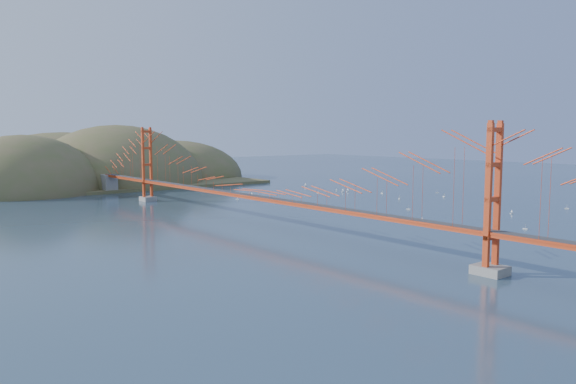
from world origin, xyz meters
TOP-DOWN VIEW (x-y plane):
  - ground at (0.00, 0.00)m, footprint 320.00×320.00m
  - bridge at (0.00, 0.18)m, footprint 2.20×94.40m
  - far_headlands at (2.21, 68.52)m, footprint 84.00×58.00m
  - sailboat_16 at (12.20, 22.72)m, footprint 0.56×0.56m
  - sailboat_0 at (21.48, -21.30)m, footprint 0.48×0.53m
  - sailboat_4 at (41.54, 3.84)m, footprint 0.67×0.67m
  - sailboat_2 at (31.66, -13.94)m, footprint 0.52×0.50m
  - sailboat_7 at (35.82, 33.23)m, footprint 0.65×0.57m
  - sailboat_12 at (16.69, 38.48)m, footprint 0.50×0.50m
  - sailboat_11 at (46.11, 8.57)m, footprint 0.57×0.57m
  - sailboat_6 at (16.69, -10.76)m, footprint 0.59×0.59m
  - sailboat_17 at (34.91, 20.17)m, footprint 0.61×0.51m
  - sailboat_9 at (37.42, 13.99)m, footprint 0.54×0.60m
  - sailboat_15 at (28.52, 21.29)m, footprint 0.40×0.50m
  - sailboat_3 at (16.82, 25.21)m, footprint 0.63×0.56m
  - sailboat_1 at (24.28, -2.51)m, footprint 0.61×0.61m
  - sailboat_14 at (32.89, 6.29)m, footprint 0.66×0.66m
  - sailboat_8 at (33.84, 20.38)m, footprint 0.63×0.58m
  - sailboat_5 at (42.44, -16.26)m, footprint 0.61×0.61m
  - sailboat_extra_1 at (33.22, 21.42)m, footprint 0.63×0.63m

SIDE VIEW (x-z plane):
  - ground at x=0.00m, z-range 0.00..0.00m
  - far_headlands at x=2.21m, z-range -12.50..12.50m
  - sailboat_12 at x=16.69m, z-range -0.14..0.41m
  - sailboat_2 at x=31.66m, z-range -0.15..0.43m
  - sailboat_15 at x=28.52m, z-range -0.15..0.43m
  - sailboat_11 at x=46.11m, z-range -0.16..0.44m
  - sailboat_0 at x=21.48m, z-range -0.16..0.44m
  - sailboat_16 at x=12.20m, z-range -0.16..0.44m
  - sailboat_6 at x=16.69m, z-range -0.18..0.47m
  - sailboat_extra_1 at x=33.22m, z-range -0.18..0.48m
  - sailboat_5 at x=42.44m, z-range -0.19..0.49m
  - sailboat_1 at x=24.28m, z-range -0.19..0.49m
  - sailboat_9 at x=37.42m, z-range -0.19..0.49m
  - sailboat_14 at x=32.89m, z-range -0.19..0.50m
  - sailboat_17 at x=34.91m, z-range -0.20..0.51m
  - sailboat_3 at x=16.82m, z-range -0.20..0.51m
  - sailboat_8 at x=33.84m, z-range -0.20..0.51m
  - sailboat_4 at x=41.54m, z-range -0.21..0.52m
  - sailboat_7 at x=35.82m, z-range -0.21..0.53m
  - bridge at x=0.00m, z-range 1.01..13.01m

